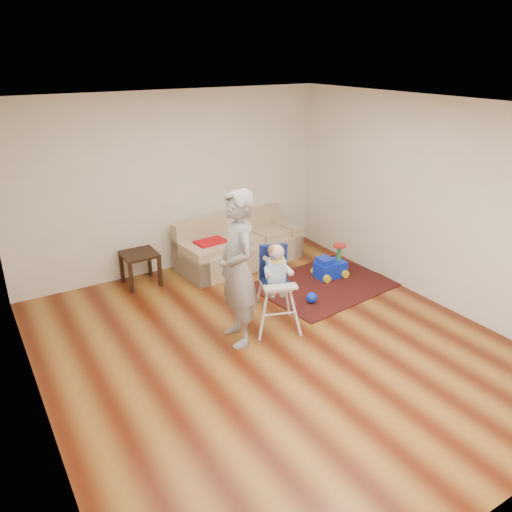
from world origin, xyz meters
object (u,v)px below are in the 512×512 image
sofa (240,242)px  side_table (141,268)px  toy_ball (312,298)px  high_chair (276,289)px  ride_on_toy (331,261)px  adult (237,269)px

sofa → side_table: bearing=169.7°
toy_ball → high_chair: (-0.77, -0.26, 0.45)m
sofa → toy_ball: sofa is taller
side_table → high_chair: (0.99, -2.09, 0.29)m
side_table → toy_ball: side_table is taller
ride_on_toy → adult: (-2.07, -0.81, 0.66)m
ride_on_toy → sofa: bearing=130.8°
side_table → ride_on_toy: ride_on_toy is taller
toy_ball → adult: size_ratio=0.08×
toy_ball → adult: (-1.30, -0.27, 0.83)m
adult → sofa: bearing=158.0°
adult → toy_ball: bearing=110.1°
toy_ball → sofa: bearing=95.2°
side_table → adult: 2.25m
sofa → adult: 2.34m
sofa → ride_on_toy: (0.92, -1.15, -0.12)m
side_table → ride_on_toy: size_ratio=0.99×
toy_ball → adult: 1.57m
ride_on_toy → toy_ball: ride_on_toy is taller
high_chair → adult: 0.66m
ride_on_toy → adult: adult is taller
side_table → adult: size_ratio=0.27×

